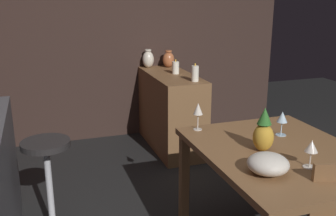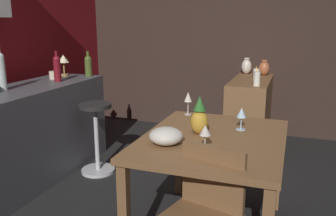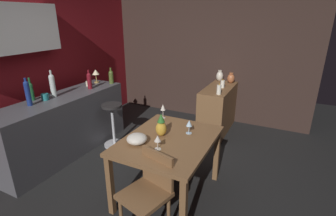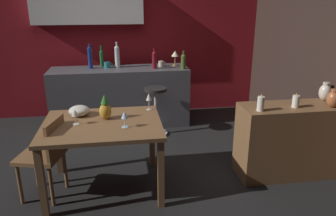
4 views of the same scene
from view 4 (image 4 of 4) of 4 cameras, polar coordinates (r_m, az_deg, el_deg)
name	(u,v)px [view 4 (image 4 of 4)]	position (r m, az deg, el deg)	size (l,w,h in m)	color
ground_plane	(112,171)	(3.89, -9.85, -10.92)	(9.00, 9.00, 0.00)	black
wall_kitchen_back	(105,31)	(5.49, -11.06, 13.28)	(5.20, 0.33, 2.60)	maroon
wall_side_right	(315,51)	(4.44, 24.58, 9.23)	(0.10, 4.40, 2.60)	#33231E
dining_table	(103,131)	(3.30, -11.50, -4.04)	(1.17, 0.92, 0.74)	brown
kitchen_counter	(121,97)	(5.11, -8.40, 2.00)	(2.10, 0.60, 0.90)	#4C4C51
sideboard_cabinet	(288,141)	(3.85, 20.42, -5.42)	(1.10, 0.44, 0.82)	brown
chair_near_window	(46,154)	(3.40, -20.78, -7.59)	(0.49, 0.49, 0.83)	brown
bar_stool	(156,110)	(4.66, -2.18, -0.37)	(0.34, 0.34, 0.71)	#262323
wine_glass_left	(125,116)	(3.09, -7.69, -1.33)	(0.07, 0.07, 0.16)	silver
wine_glass_right	(149,97)	(3.54, -3.40, 1.89)	(0.07, 0.07, 0.19)	silver
wine_glass_center	(75,113)	(3.26, -16.17, -0.93)	(0.07, 0.07, 0.15)	silver
pineapple_centerpiece	(105,108)	(3.33, -11.06, -0.06)	(0.12, 0.12, 0.27)	gold
fruit_bowl	(79,111)	(3.51, -15.45, -0.46)	(0.22, 0.22, 0.11)	beige
wine_bottle_olive	(183,61)	(4.90, 2.76, 8.37)	(0.08, 0.08, 0.27)	#475623
wine_bottle_cobalt	(90,57)	(5.05, -13.64, 8.83)	(0.07, 0.07, 0.37)	navy
wine_bottle_green	(102,57)	(5.21, -11.67, 8.81)	(0.06, 0.06, 0.32)	#1E592D
wine_bottle_clear	(117,56)	(5.05, -8.99, 9.14)	(0.08, 0.08, 0.39)	silver
wine_bottle_ruby	(154,59)	(4.92, -2.43, 8.64)	(0.07, 0.07, 0.31)	maroon
cup_teal	(107,65)	(5.07, -10.73, 7.52)	(0.13, 0.09, 0.09)	teal
cup_cream	(161,64)	(5.09, -1.22, 7.85)	(0.12, 0.08, 0.08)	beige
counter_lamp	(175,55)	(5.13, 1.27, 9.40)	(0.12, 0.12, 0.23)	#A58447
pillar_candle_tall	(296,101)	(3.65, 21.68, 1.10)	(0.07, 0.07, 0.16)	white
pillar_candle_short	(261,104)	(3.41, 16.09, 0.74)	(0.07, 0.07, 0.18)	white
vase_copper	(333,99)	(3.81, 27.22, 1.44)	(0.13, 0.13, 0.20)	#B26038
vase_ceramic_ivory	(325,92)	(4.02, 26.04, 2.55)	(0.13, 0.13, 0.21)	beige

